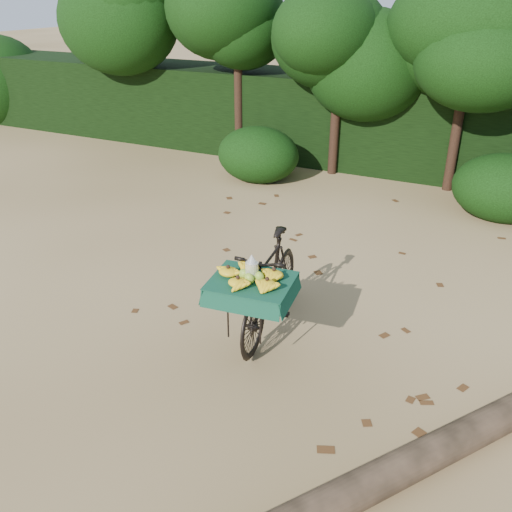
% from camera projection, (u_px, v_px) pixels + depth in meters
% --- Properties ---
extents(ground, '(80.00, 80.00, 0.00)m').
position_uv_depth(ground, '(331.00, 323.00, 6.22)').
color(ground, tan).
rests_on(ground, ground).
extents(vendor_bicycle, '(0.86, 1.90, 1.11)m').
position_uv_depth(vendor_bicycle, '(270.00, 285.00, 5.88)').
color(vendor_bicycle, black).
rests_on(vendor_bicycle, ground).
extents(fallen_log, '(2.47, 3.34, 0.28)m').
position_uv_depth(fallen_log, '(423.00, 457.00, 4.27)').
color(fallen_log, brown).
rests_on(fallen_log, ground).
extents(hedge_backdrop, '(26.00, 1.80, 1.80)m').
position_uv_depth(hedge_backdrop, '(435.00, 129.00, 10.89)').
color(hedge_backdrop, black).
rests_on(hedge_backdrop, ground).
extents(tree_row, '(14.50, 2.00, 4.00)m').
position_uv_depth(tree_row, '(401.00, 75.00, 10.01)').
color(tree_row, black).
rests_on(tree_row, ground).
extents(bush_clumps, '(8.80, 1.70, 0.90)m').
position_uv_depth(bush_clumps, '(442.00, 182.00, 9.29)').
color(bush_clumps, black).
rests_on(bush_clumps, ground).
extents(leaf_litter, '(7.00, 7.30, 0.01)m').
position_uv_depth(leaf_litter, '(348.00, 296.00, 6.74)').
color(leaf_litter, '#4D2D14').
rests_on(leaf_litter, ground).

